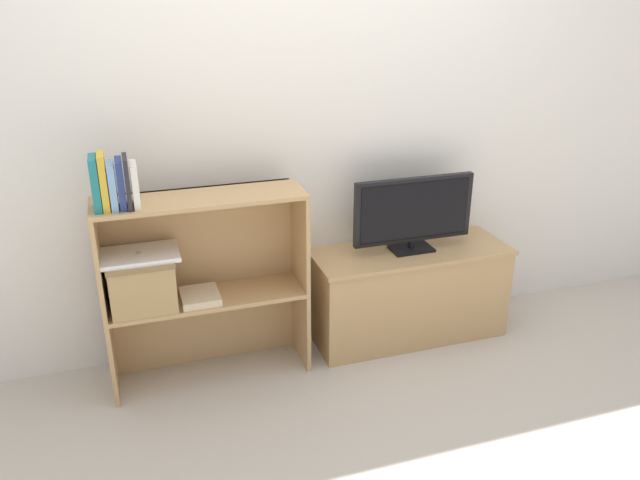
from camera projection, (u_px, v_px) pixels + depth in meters
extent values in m
plane|color=#BCB2A3|center=(329.00, 368.00, 3.17)|extent=(16.00, 16.00, 0.00)
cube|color=silver|center=(303.00, 118.00, 3.08)|extent=(10.00, 0.05, 2.40)
cube|color=tan|center=(408.00, 294.00, 3.40)|extent=(1.04, 0.38, 0.49)
cube|color=tan|center=(411.00, 252.00, 3.30)|extent=(1.06, 0.40, 0.02)
cube|color=black|center=(411.00, 249.00, 3.29)|extent=(0.22, 0.14, 0.01)
cylinder|color=black|center=(411.00, 244.00, 3.28)|extent=(0.04, 0.04, 0.04)
cube|color=black|center=(414.00, 210.00, 3.21)|extent=(0.65, 0.04, 0.34)
cube|color=black|center=(415.00, 211.00, 3.19)|extent=(0.60, 0.00, 0.30)
cube|color=tan|center=(112.00, 351.00, 2.93)|extent=(0.02, 0.29, 0.44)
cube|color=tan|center=(301.00, 320.00, 3.19)|extent=(0.02, 0.29, 0.44)
cube|color=tan|center=(206.00, 321.00, 3.18)|extent=(0.91, 0.02, 0.44)
cube|color=tan|center=(207.00, 297.00, 2.98)|extent=(0.91, 0.29, 0.02)
cube|color=tan|center=(98.00, 260.00, 2.75)|extent=(0.02, 0.29, 0.50)
cube|color=tan|center=(300.00, 236.00, 3.01)|extent=(0.02, 0.29, 0.50)
cube|color=tan|center=(199.00, 237.00, 3.00)|extent=(0.91, 0.02, 0.50)
cube|color=tan|center=(200.00, 198.00, 2.79)|extent=(0.91, 0.29, 0.02)
cube|color=#1E7075|center=(95.00, 184.00, 2.58)|extent=(0.03, 0.14, 0.23)
cube|color=gold|center=(104.00, 182.00, 2.59)|extent=(0.03, 0.14, 0.24)
cube|color=#709ECC|center=(112.00, 186.00, 2.60)|extent=(0.03, 0.14, 0.19)
cube|color=navy|center=(121.00, 184.00, 2.61)|extent=(0.03, 0.14, 0.21)
cube|color=#232328|center=(127.00, 182.00, 2.62)|extent=(0.02, 0.15, 0.22)
cube|color=silver|center=(135.00, 185.00, 2.63)|extent=(0.03, 0.14, 0.19)
cube|color=tan|center=(142.00, 282.00, 2.83)|extent=(0.29, 0.25, 0.25)
cube|color=olive|center=(139.00, 259.00, 2.79)|extent=(0.29, 0.26, 0.02)
cube|color=white|center=(139.00, 255.00, 2.78)|extent=(0.35, 0.24, 0.02)
cylinder|color=#99999E|center=(138.00, 252.00, 2.78)|extent=(0.02, 0.02, 0.00)
cube|color=beige|center=(200.00, 296.00, 2.92)|extent=(0.18, 0.20, 0.03)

